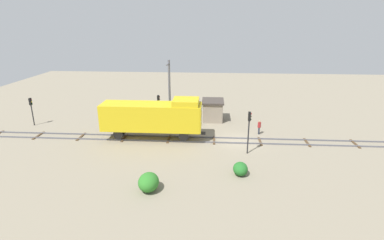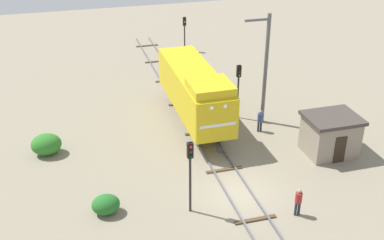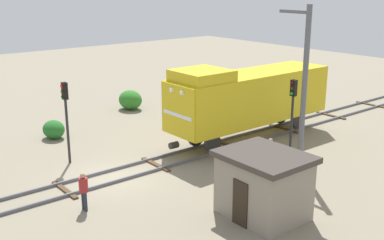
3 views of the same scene
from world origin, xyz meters
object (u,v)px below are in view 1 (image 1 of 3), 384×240
traffic_signal_mid (159,106)px  worker_by_signal (180,120)px  traffic_signal_far (31,106)px  worker_near_track (259,126)px  catenary_mast (169,92)px  relay_hut (213,110)px  locomotive (153,116)px  traffic_signal_near (249,125)px

traffic_signal_mid → worker_by_signal: (0.80, -2.56, -1.98)m
traffic_signal_far → worker_near_track: (-1.20, -28.51, -1.54)m
catenary_mast → worker_near_track: bearing=-103.0°
traffic_signal_mid → worker_near_track: bearing=-94.7°
traffic_signal_far → relay_hut: size_ratio=1.03×
traffic_signal_far → worker_by_signal: size_ratio=2.13×
traffic_signal_mid → worker_near_track: traffic_signal_mid is taller
locomotive → catenary_mast: bearing=-13.2°
locomotive → traffic_signal_mid: bearing=-0.3°
traffic_signal_mid → worker_near_track: 12.34m
traffic_signal_mid → worker_near_track: size_ratio=2.52×
locomotive → worker_by_signal: size_ratio=6.82×
traffic_signal_near → traffic_signal_far: bearing=75.6°
locomotive → traffic_signal_near: bearing=-107.4°
worker_near_track → traffic_signal_mid: bearing=-37.7°
worker_near_track → relay_hut: relay_hut is taller
catenary_mast → relay_hut: size_ratio=2.39×
traffic_signal_far → worker_near_track: size_ratio=2.13×
worker_near_track → traffic_signal_far: bearing=-35.4°
relay_hut → worker_by_signal: bearing=129.1°
traffic_signal_far → worker_by_signal: 19.01m
traffic_signal_mid → relay_hut: (4.10, -6.62, -1.59)m
worker_by_signal → traffic_signal_near: bearing=-5.1°
locomotive → worker_by_signal: locomotive is taller
relay_hut → traffic_signal_far: bearing=99.6°
worker_by_signal → catenary_mast: catenary_mast is taller
traffic_signal_far → worker_by_signal: traffic_signal_far is taller
locomotive → traffic_signal_mid: (3.40, -0.02, 0.21)m
traffic_signal_near → worker_near_track: (5.60, -1.93, -2.06)m
traffic_signal_near → worker_near_track: 6.27m
traffic_signal_far → locomotive: bearing=-102.4°
worker_by_signal → relay_hut: relay_hut is taller
traffic_signal_mid → worker_by_signal: bearing=-72.7°
traffic_signal_far → catenary_mast: bearing=-85.6°
traffic_signal_near → relay_hut: size_ratio=1.26×
locomotive → traffic_signal_near: (-3.20, -10.22, 0.28)m
locomotive → worker_near_track: bearing=-78.8°
locomotive → traffic_signal_near: 10.71m
traffic_signal_near → worker_by_signal: bearing=45.9°
worker_by_signal → catenary_mast: (0.74, 1.42, 3.43)m
traffic_signal_far → relay_hut: traffic_signal_far is taller
locomotive → traffic_signal_far: 16.75m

